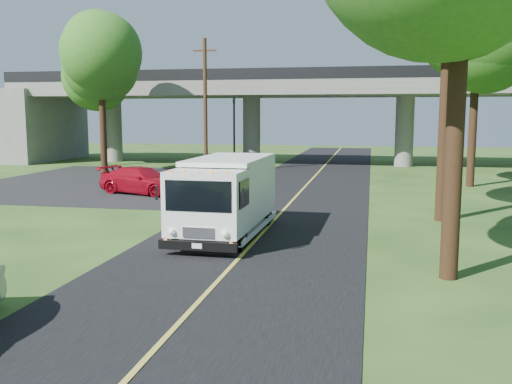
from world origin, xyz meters
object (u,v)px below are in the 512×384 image
(traffic_signal, at_px, (234,126))
(tree_left_far, at_px, (102,69))
(red_sedan, at_px, (142,181))
(pedestrian, at_px, (192,184))
(tree_right_far, at_px, (482,33))
(tree_left_lot, at_px, (102,54))
(step_van, at_px, (226,194))
(utility_pole, at_px, (205,105))

(traffic_signal, distance_m, tree_left_far, 11.75)
(red_sedan, xyz_separation_m, pedestrian, (3.37, -2.30, 0.20))
(tree_right_far, distance_m, tree_left_lot, 23.09)
(step_van, bearing_deg, tree_left_lot, 127.61)
(tree_right_far, distance_m, tree_left_far, 27.22)
(tree_left_lot, bearing_deg, red_sedan, -53.89)
(utility_pole, relative_size, red_sedan, 1.92)
(tree_right_far, height_order, pedestrian, tree_right_far)
(utility_pole, xyz_separation_m, tree_left_lot, (-6.29, -2.16, 3.31))
(utility_pole, bearing_deg, tree_left_far, 157.57)
(pedestrian, bearing_deg, tree_left_lot, -29.05)
(red_sedan, bearing_deg, pedestrian, -107.59)
(tree_left_far, distance_m, red_sedan, 18.15)
(traffic_signal, distance_m, tree_left_lot, 10.01)
(traffic_signal, bearing_deg, red_sedan, -98.24)
(utility_pole, xyz_separation_m, step_van, (6.40, -19.33, -3.19))
(traffic_signal, height_order, tree_right_far, tree_right_far)
(pedestrian, bearing_deg, red_sedan, -15.01)
(tree_left_far, height_order, pedestrian, tree_left_far)
(tree_right_far, bearing_deg, step_van, -124.19)
(tree_right_far, bearing_deg, tree_left_far, 162.90)
(tree_left_lot, bearing_deg, traffic_signal, 28.11)
(step_van, xyz_separation_m, pedestrian, (-3.32, 6.64, -0.53))
(traffic_signal, relative_size, tree_left_lot, 0.50)
(tree_right_far, bearing_deg, pedestrian, -147.98)
(red_sedan, height_order, pedestrian, pedestrian)
(step_van, bearing_deg, utility_pole, 109.44)
(red_sedan, bearing_deg, tree_right_far, -53.20)
(tree_right_far, distance_m, red_sedan, 19.64)
(utility_pole, height_order, step_van, utility_pole)
(utility_pole, distance_m, pedestrian, 13.57)
(step_van, height_order, red_sedan, step_van)
(tree_left_lot, relative_size, step_van, 1.69)
(tree_left_lot, xyz_separation_m, tree_left_far, (-3.00, 6.00, -0.45))
(step_van, bearing_deg, tree_left_far, 125.24)
(tree_left_far, xyz_separation_m, step_van, (15.70, -23.17, -6.05))
(utility_pole, height_order, pedestrian, utility_pole)
(step_van, distance_m, red_sedan, 11.19)
(traffic_signal, relative_size, utility_pole, 0.58)
(traffic_signal, relative_size, step_van, 0.84)
(utility_pole, height_order, tree_left_lot, tree_left_lot)
(utility_pole, relative_size, pedestrian, 5.12)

